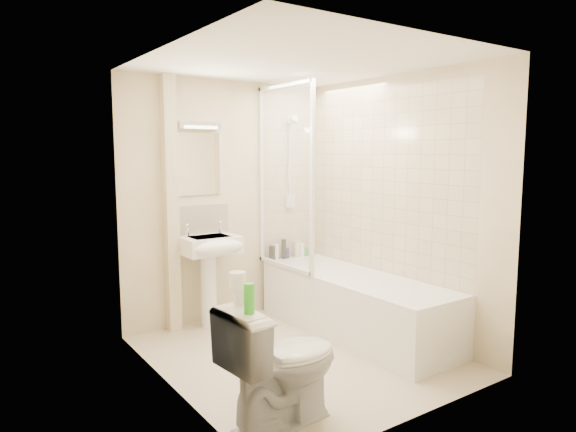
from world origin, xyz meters
TOP-DOWN VIEW (x-y plane):
  - floor at (0.00, 0.00)m, footprint 2.50×2.50m
  - wall_back at (0.00, 1.25)m, footprint 2.20×0.02m
  - wall_left at (-1.10, 0.00)m, footprint 0.02×2.50m
  - wall_right at (1.10, 0.00)m, footprint 0.02×2.50m
  - ceiling at (0.00, 0.00)m, footprint 2.20×2.50m
  - tile_back at (0.75, 1.24)m, footprint 0.70×0.01m
  - tile_right at (1.09, 0.14)m, footprint 0.01×2.10m
  - pipe_boxing at (-0.62, 1.19)m, footprint 0.12×0.12m
  - splashback at (-0.30, 1.24)m, footprint 0.60×0.02m
  - mirror at (-0.30, 1.24)m, footprint 0.46×0.01m
  - strip_light at (-0.30, 1.22)m, footprint 0.42×0.07m
  - bathtub at (0.75, 0.14)m, footprint 0.70×2.10m
  - shower_screen at (0.40, 0.80)m, footprint 0.04×0.92m
  - shower_fixture at (0.75, 1.19)m, footprint 0.10×0.16m
  - pedestal_sink at (-0.30, 1.01)m, footprint 0.53×0.49m
  - bottle_black_a at (0.48, 1.16)m, footprint 0.07×0.07m
  - bottle_white_a at (0.53, 1.16)m, footprint 0.06×0.06m
  - bottle_black_b at (0.64, 1.16)m, footprint 0.05×0.05m
  - bottle_blue at (0.68, 1.16)m, footprint 0.05×0.05m
  - bottle_cream at (0.81, 1.16)m, footprint 0.06×0.06m
  - bottle_white_b at (0.88, 1.16)m, footprint 0.06×0.06m
  - bottle_green at (0.92, 1.16)m, footprint 0.07×0.07m
  - toilet at (-0.72, -0.82)m, footprint 0.58×0.85m
  - toilet_roll_lower at (-0.94, -0.72)m, footprint 0.10×0.10m
  - toilet_roll_upper at (-0.98, -0.73)m, footprint 0.10×0.10m
  - green_bottle at (-1.01, -0.91)m, footprint 0.06×0.06m

SIDE VIEW (x-z plane):
  - floor at x=0.00m, z-range 0.00..0.00m
  - bathtub at x=0.75m, z-range 0.01..0.56m
  - toilet at x=-0.72m, z-range 0.00..0.79m
  - bottle_green at x=0.92m, z-range 0.55..0.63m
  - bottle_blue at x=0.68m, z-range 0.55..0.66m
  - bottle_white_b at x=0.88m, z-range 0.55..0.70m
  - bottle_black_a at x=0.48m, z-range 0.55..0.70m
  - bottle_white_a at x=0.53m, z-range 0.55..0.72m
  - bottle_cream at x=0.81m, z-range 0.55..0.73m
  - bottle_black_b at x=0.64m, z-range 0.55..0.76m
  - pedestal_sink at x=-0.30m, z-range 0.21..1.23m
  - toilet_roll_lower at x=-0.94m, z-range 0.79..0.89m
  - green_bottle at x=-1.01m, z-range 0.79..0.97m
  - toilet_roll_upper at x=-0.98m, z-range 0.89..0.99m
  - splashback at x=-0.30m, z-range 0.88..1.18m
  - wall_back at x=0.00m, z-range 0.00..2.40m
  - wall_left at x=-1.10m, z-range 0.00..2.40m
  - wall_right at x=1.10m, z-range 0.00..2.40m
  - pipe_boxing at x=-0.62m, z-range 0.00..2.40m
  - tile_back at x=0.75m, z-range 0.55..2.30m
  - tile_right at x=1.09m, z-range 0.55..2.30m
  - shower_screen at x=0.40m, z-range 0.55..2.35m
  - shower_fixture at x=0.75m, z-range 1.05..2.04m
  - mirror at x=-0.30m, z-range 1.28..1.88m
  - strip_light at x=-0.30m, z-range 1.92..1.98m
  - ceiling at x=0.00m, z-range 2.39..2.41m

